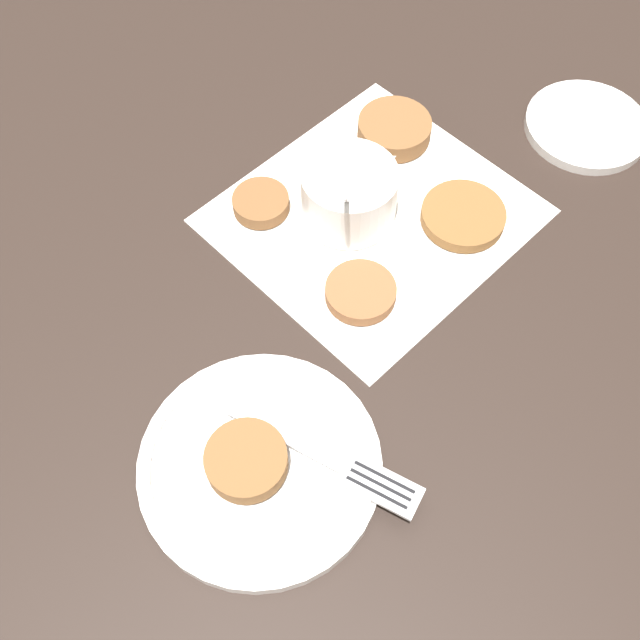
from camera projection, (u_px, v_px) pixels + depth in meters
ground_plane at (373, 217)px, 0.77m from camera, size 4.00×4.00×0.00m
napkin at (369, 216)px, 0.76m from camera, size 0.33×0.31×0.00m
sauce_bowl at (349, 196)px, 0.74m from camera, size 0.10×0.10×0.11m
fritter_0 at (361, 292)px, 0.71m from camera, size 0.07×0.07×0.01m
fritter_1 at (261, 203)px, 0.76m from camera, size 0.06×0.06×0.02m
fritter_2 at (394, 129)px, 0.81m from camera, size 0.08×0.08×0.02m
fritter_3 at (463, 216)px, 0.75m from camera, size 0.09×0.09×0.01m
serving_plate at (260, 465)px, 0.62m from camera, size 0.20×0.20×0.02m
fritter_on_plate at (246, 460)px, 0.60m from camera, size 0.07×0.07×0.02m
fork at (342, 466)px, 0.61m from camera, size 0.10×0.17×0.00m
extra_saucer at (586, 126)px, 0.82m from camera, size 0.13×0.13×0.01m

